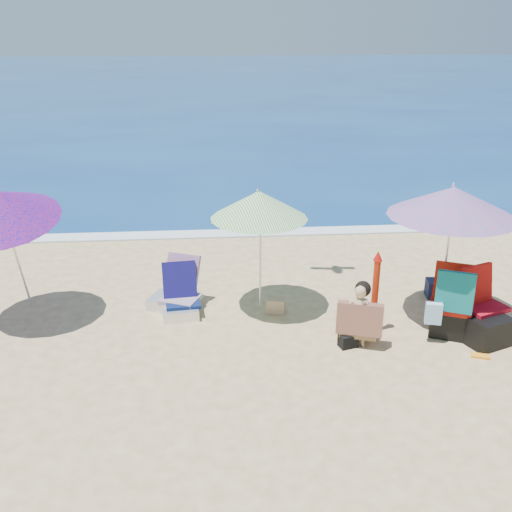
{
  "coord_description": "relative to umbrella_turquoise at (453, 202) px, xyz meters",
  "views": [
    {
      "loc": [
        -0.95,
        -7.08,
        4.31
      ],
      "look_at": [
        -0.3,
        1.0,
        1.1
      ],
      "focal_mm": 41.0,
      "sensor_mm": 36.0,
      "label": 1
    }
  ],
  "objects": [
    {
      "name": "camp_chair_left",
      "position": [
        0.37,
        -0.73,
        -1.59
      ],
      "size": [
        0.79,
        0.98,
        1.06
      ],
      "color": "maroon",
      "rests_on": "ground"
    },
    {
      "name": "umbrella_turquoise",
      "position": [
        0.0,
        0.0,
        0.0
      ],
      "size": [
        2.3,
        2.3,
        2.17
      ],
      "color": "white",
      "rests_on": "ground"
    },
    {
      "name": "umbrella_blue",
      "position": [
        -6.58,
        0.45,
        -0.04
      ],
      "size": [
        1.89,
        1.95,
        2.28
      ],
      "color": "silver",
      "rests_on": "ground"
    },
    {
      "name": "foam",
      "position": [
        -2.58,
        4.21,
        -1.89
      ],
      "size": [
        120.0,
        0.5,
        0.04
      ],
      "color": "white",
      "rests_on": "ground"
    },
    {
      "name": "chair_rainbow",
      "position": [
        -4.16,
        0.75,
        -1.69
      ],
      "size": [
        0.93,
        0.95,
        0.81
      ],
      "color": "#E5505E",
      "rests_on": "ground"
    },
    {
      "name": "person_center",
      "position": [
        -1.47,
        -0.71,
        -1.44
      ],
      "size": [
        0.69,
        0.64,
        0.95
      ],
      "color": "tan",
      "rests_on": "ground"
    },
    {
      "name": "chair_navy",
      "position": [
        -4.06,
        0.48,
        -1.7
      ],
      "size": [
        0.64,
        0.78,
        0.77
      ],
      "color": "#0C1A47",
      "rests_on": "ground"
    },
    {
      "name": "ground",
      "position": [
        -2.58,
        -0.89,
        -1.91
      ],
      "size": [
        120.0,
        120.0,
        0.0
      ],
      "color": "#D8BC84",
      "rests_on": "ground"
    },
    {
      "name": "bag_tan",
      "position": [
        -2.53,
        0.39,
        -1.78
      ],
      "size": [
        0.33,
        0.26,
        0.25
      ],
      "color": "tan",
      "rests_on": "ground"
    },
    {
      "name": "orange_item",
      "position": [
        0.16,
        -1.19,
        -1.89
      ],
      "size": [
        0.28,
        0.19,
        0.03
      ],
      "color": "orange",
      "rests_on": "ground"
    },
    {
      "name": "camp_chair_right",
      "position": [
        -0.04,
        -0.51,
        -1.51
      ],
      "size": [
        0.89,
        0.83,
        1.09
      ],
      "color": "#AB150C",
      "rests_on": "ground"
    },
    {
      "name": "furled_umbrella",
      "position": [
        -1.15,
        -0.33,
        -1.2
      ],
      "size": [
        0.17,
        0.17,
        1.29
      ],
      "color": "#B3260C",
      "rests_on": "ground"
    },
    {
      "name": "sea",
      "position": [
        -2.58,
        44.11,
        -1.96
      ],
      "size": [
        120.0,
        80.0,
        0.12
      ],
      "color": "navy",
      "rests_on": "ground"
    },
    {
      "name": "bag_navy_b",
      "position": [
        0.28,
        0.76,
        -1.76
      ],
      "size": [
        0.43,
        0.35,
        0.3
      ],
      "color": "#1A1E39",
      "rests_on": "ground"
    },
    {
      "name": "bag_black_b",
      "position": [
        -1.62,
        -0.76,
        -1.81
      ],
      "size": [
        0.29,
        0.24,
        0.2
      ],
      "color": "black",
      "rests_on": "ground"
    },
    {
      "name": "umbrella_striped",
      "position": [
        -2.79,
        0.57,
        -0.15
      ],
      "size": [
        1.82,
        1.82,
        2.01
      ],
      "color": "silver",
      "rests_on": "ground"
    }
  ]
}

